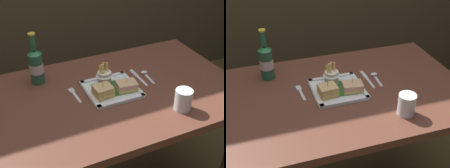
# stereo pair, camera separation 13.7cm
# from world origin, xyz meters

# --- Properties ---
(dining_table) EXTENTS (1.22, 0.75, 0.75)m
(dining_table) POSITION_xyz_m (0.00, 0.00, 0.62)
(dining_table) COLOR brown
(dining_table) RESTS_ON ground_plane
(square_plate) EXTENTS (0.23, 0.23, 0.02)m
(square_plate) POSITION_xyz_m (0.00, 0.01, 0.76)
(square_plate) COLOR white
(square_plate) RESTS_ON dining_table
(sandwich_half_left) EXTENTS (0.09, 0.08, 0.08)m
(sandwich_half_left) POSITION_xyz_m (-0.06, -0.02, 0.79)
(sandwich_half_left) COLOR tan
(sandwich_half_left) RESTS_ON square_plate
(sandwich_half_right) EXTENTS (0.10, 0.08, 0.06)m
(sandwich_half_right) POSITION_xyz_m (0.06, -0.02, 0.78)
(sandwich_half_right) COLOR tan
(sandwich_half_right) RESTS_ON square_plate
(fries_cup) EXTENTS (0.08, 0.08, 0.11)m
(fries_cup) POSITION_xyz_m (-0.01, 0.06, 0.81)
(fries_cup) COLOR white
(fries_cup) RESTS_ON square_plate
(beer_bottle) EXTENTS (0.07, 0.07, 0.26)m
(beer_bottle) POSITION_xyz_m (-0.29, 0.23, 0.85)
(beer_bottle) COLOR #295C3E
(beer_bottle) RESTS_ON dining_table
(water_glass) EXTENTS (0.07, 0.07, 0.09)m
(water_glass) POSITION_xyz_m (0.22, -0.24, 0.79)
(water_glass) COLOR silver
(water_glass) RESTS_ON dining_table
(fork) EXTENTS (0.03, 0.13, 0.00)m
(fork) POSITION_xyz_m (-0.17, 0.05, 0.75)
(fork) COLOR silver
(fork) RESTS_ON dining_table
(knife) EXTENTS (0.02, 0.17, 0.00)m
(knife) POSITION_xyz_m (0.17, 0.07, 0.75)
(knife) COLOR silver
(knife) RESTS_ON dining_table
(spoon) EXTENTS (0.04, 0.12, 0.01)m
(spoon) POSITION_xyz_m (0.22, 0.07, 0.76)
(spoon) COLOR silver
(spoon) RESTS_ON dining_table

